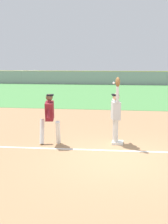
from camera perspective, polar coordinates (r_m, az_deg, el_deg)
ground_plane at (r=8.02m, az=6.66°, el=-9.61°), size 83.21×83.21×0.00m
outfield_grass at (r=25.47m, az=7.46°, el=4.03°), size 52.04×19.17×0.01m
first_base at (r=9.39m, az=7.09°, el=-6.39°), size 0.39×0.39×0.08m
fielder at (r=9.15m, az=6.72°, el=0.12°), size 0.34×0.89×2.28m
runner at (r=9.12m, az=-7.24°, el=-0.71°), size 0.79×0.84×1.72m
baseball at (r=8.80m, az=6.28°, el=6.09°), size 0.07×0.07×0.07m
outfield_fence at (r=34.96m, az=7.59°, el=7.12°), size 52.12×0.08×1.75m
parked_car_black at (r=40.61m, az=-8.43°, el=7.23°), size 4.52×2.35×1.25m
parked_car_tan at (r=39.97m, az=0.84°, el=7.30°), size 4.42×2.15×1.25m
parked_car_silver at (r=39.15m, az=9.91°, el=7.08°), size 4.45×2.22×1.25m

